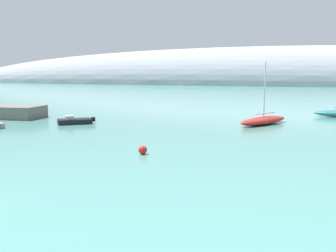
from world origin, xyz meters
The scene contains 4 objects.
distant_ridge centered at (-15.73, 186.04, 0.00)m, with size 382.31×53.88×38.53m, color #999EA8.
sailboat_red_mid_mooring centered at (9.72, 32.35, 0.48)m, with size 5.33×8.11×6.90m.
motorboat_black_outer centered at (-10.29, 25.14, 0.33)m, with size 4.06×3.95×0.96m.
mooring_buoy_red centered at (3.77, 13.27, 0.30)m, with size 0.61×0.61×0.61m, color red.
Camera 1 is at (14.79, -10.17, 5.64)m, focal length 40.04 mm.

